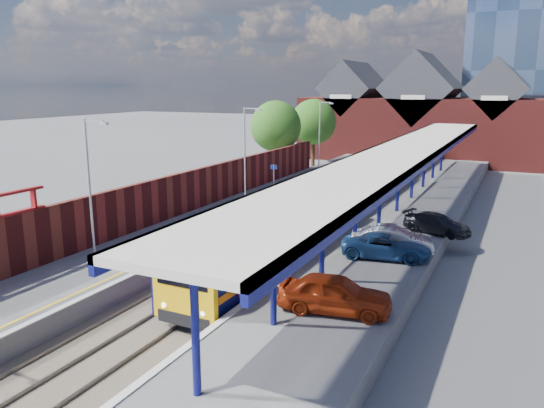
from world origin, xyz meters
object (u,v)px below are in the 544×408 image
(platform_sign, at_px, (274,175))
(parked_car_blue, at_px, (386,246))
(lamp_post_c, at_px, (246,147))
(parked_car_silver, at_px, (392,240))
(parked_car_dark, at_px, (437,224))
(lamp_post_b, at_px, (91,181))
(parked_car_red, at_px, (335,293))
(lamp_post_d, at_px, (321,131))
(train, at_px, (389,168))

(platform_sign, xyz_separation_m, parked_car_blue, (11.82, -11.54, -1.07))
(lamp_post_c, bearing_deg, parked_car_blue, -35.89)
(parked_car_silver, height_order, parked_car_dark, parked_car_silver)
(parked_car_blue, bearing_deg, parked_car_dark, -23.96)
(lamp_post_b, distance_m, parked_car_red, 13.43)
(lamp_post_d, bearing_deg, lamp_post_c, -90.00)
(lamp_post_b, height_order, parked_car_blue, lamp_post_b)
(lamp_post_c, distance_m, platform_sign, 3.34)
(lamp_post_d, xyz_separation_m, parked_car_dark, (14.78, -19.71, -3.41))
(train, height_order, lamp_post_b, lamp_post_b)
(parked_car_red, bearing_deg, train, 0.60)
(lamp_post_c, bearing_deg, platform_sign, 55.74)
(platform_sign, height_order, parked_car_silver, platform_sign)
(platform_sign, relative_size, parked_car_red, 0.57)
(lamp_post_d, distance_m, parked_car_red, 35.57)
(parked_car_red, relative_size, parked_car_silver, 1.04)
(lamp_post_c, relative_size, parked_car_blue, 1.57)
(lamp_post_b, bearing_deg, platform_sign, 85.67)
(parked_car_red, bearing_deg, parked_car_blue, -10.48)
(lamp_post_c, xyz_separation_m, parked_car_silver, (13.23, -8.56, -3.30))
(lamp_post_d, height_order, parked_car_dark, lamp_post_d)
(train, xyz_separation_m, platform_sign, (-6.49, -11.14, 0.57))
(train, xyz_separation_m, parked_car_dark, (6.93, -16.85, -0.54))
(lamp_post_c, height_order, parked_car_red, lamp_post_c)
(lamp_post_d, distance_m, parked_car_dark, 24.87)
(lamp_post_c, bearing_deg, parked_car_red, -52.52)
(platform_sign, xyz_separation_m, parked_car_dark, (13.42, -5.71, -1.11))
(train, bearing_deg, parked_car_dark, -67.65)
(parked_car_silver, height_order, parked_car_blue, parked_car_silver)
(lamp_post_b, height_order, parked_car_red, lamp_post_b)
(lamp_post_d, xyz_separation_m, parked_car_blue, (13.18, -25.54, -3.37))
(lamp_post_d, distance_m, parked_car_blue, 28.93)
(lamp_post_b, relative_size, lamp_post_c, 1.00)
(lamp_post_d, bearing_deg, parked_car_red, -68.47)
(parked_car_dark, bearing_deg, lamp_post_b, 148.12)
(lamp_post_c, height_order, parked_car_blue, lamp_post_c)
(train, bearing_deg, lamp_post_c, -120.87)
(train, bearing_deg, lamp_post_b, -105.09)
(parked_car_blue, bearing_deg, parked_car_red, 170.05)
(lamp_post_d, height_order, parked_car_blue, lamp_post_d)
(parked_car_blue, bearing_deg, lamp_post_c, 45.55)
(train, xyz_separation_m, lamp_post_b, (-7.86, -29.14, 2.87))
(platform_sign, distance_m, parked_car_dark, 14.63)
(platform_sign, height_order, parked_car_dark, platform_sign)
(lamp_post_b, relative_size, platform_sign, 2.80)
(parked_car_red, xyz_separation_m, parked_car_silver, (0.23, 8.39, -0.05))
(lamp_post_b, distance_m, parked_car_blue, 15.06)
(lamp_post_c, relative_size, parked_car_dark, 1.74)
(lamp_post_b, relative_size, parked_car_red, 1.61)
(lamp_post_d, bearing_deg, lamp_post_b, -90.00)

